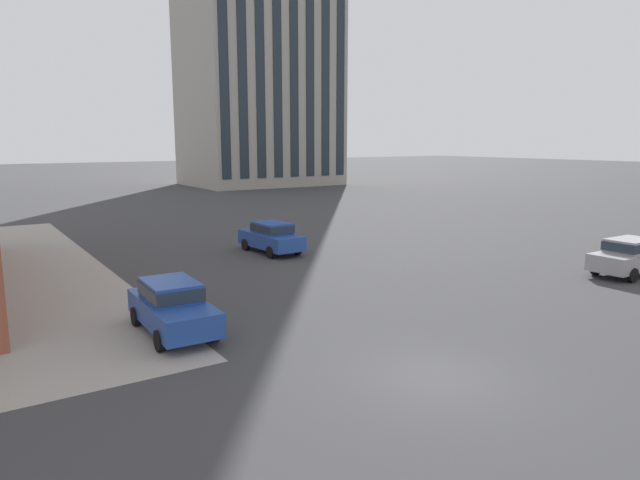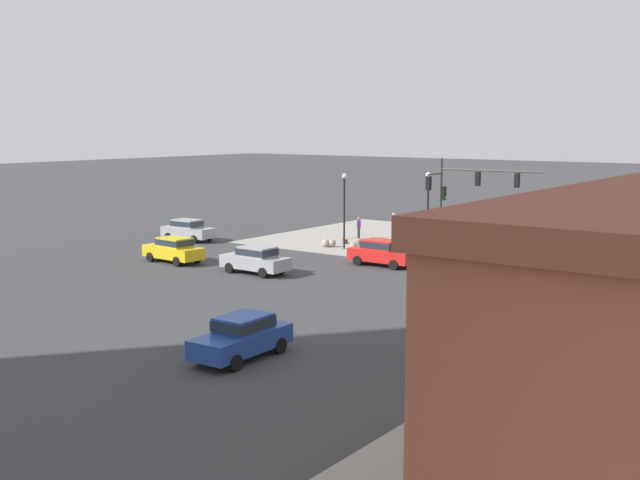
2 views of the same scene
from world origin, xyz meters
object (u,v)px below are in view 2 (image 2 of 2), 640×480
at_px(pedestrian_at_curb, 359,226).
at_px(street_lamp_mid_sidewalk, 344,202).
at_px(traffic_signal_main, 457,196).
at_px(bollard_sphere_curb_f, 326,243).
at_px(bench_near_signal, 399,245).
at_px(car_cross_westbound, 382,252).
at_px(bench_mid_block, 352,240).
at_px(car_cross_eastbound, 559,318).
at_px(bollard_sphere_curb_c, 375,249).
at_px(car_main_southbound_near, 605,232).
at_px(bollard_sphere_curb_a, 419,253).
at_px(bollard_sphere_curb_b, 400,251).
at_px(bollard_sphere_curb_d, 353,246).
at_px(street_lamp_corner_near, 428,205).
at_px(car_main_northbound_near, 174,249).
at_px(bollard_sphere_curb_e, 332,243).
at_px(pedestrian_walking_east, 393,221).
at_px(car_main_northbound_far, 188,229).
at_px(car_parked_curb, 256,259).
at_px(pedestrian_near_bench, 426,237).
at_px(car_main_southbound_far, 242,335).

bearing_deg(pedestrian_at_curb, street_lamp_mid_sidewalk, 111.84).
xyz_separation_m(traffic_signal_main, bollard_sphere_curb_f, (10.88, -0.33, -4.13)).
distance_m(bench_near_signal, car_cross_westbound, 7.10).
bearing_deg(bench_mid_block, traffic_signal_main, 165.49).
relative_size(traffic_signal_main, car_cross_eastbound, 1.58).
height_order(bollard_sphere_curb_c, car_main_southbound_near, car_main_southbound_near).
relative_size(bollard_sphere_curb_a, bollard_sphere_curb_b, 1.00).
bearing_deg(pedestrian_at_curb, bench_mid_block, 114.14).
bearing_deg(bollard_sphere_curb_c, bollard_sphere_curb_d, -2.78).
relative_size(bench_mid_block, pedestrian_at_curb, 1.03).
height_order(street_lamp_mid_sidewalk, car_cross_westbound, street_lamp_mid_sidewalk).
xyz_separation_m(street_lamp_corner_near, car_main_northbound_near, (12.59, 11.57, -2.72)).
relative_size(car_cross_eastbound, car_cross_westbound, 1.01).
xyz_separation_m(bollard_sphere_curb_e, street_lamp_corner_near, (-8.04, 0.06, 3.34)).
xyz_separation_m(bench_near_signal, car_main_southbound_near, (-11.43, -11.45, 0.59)).
relative_size(pedestrian_walking_east, car_main_northbound_far, 0.36).
bearing_deg(bollard_sphere_curb_f, car_main_northbound_near, 69.77).
height_order(traffic_signal_main, car_cross_eastbound, traffic_signal_main).
relative_size(bench_mid_block, car_parked_curb, 0.42).
xyz_separation_m(bollard_sphere_curb_f, pedestrian_near_bench, (-6.81, -3.00, 0.67)).
relative_size(bollard_sphere_curb_d, car_cross_eastbound, 0.14).
xyz_separation_m(pedestrian_near_bench, car_cross_westbound, (-0.72, 7.19, -0.05)).
distance_m(traffic_signal_main, car_cross_eastbound, 19.09).
bearing_deg(bollard_sphere_curb_f, street_lamp_corner_near, -178.46).
xyz_separation_m(bollard_sphere_curb_f, car_cross_westbound, (-7.53, 4.19, 0.62)).
distance_m(bollard_sphere_curb_b, bollard_sphere_curb_c, 1.90).
relative_size(traffic_signal_main, street_lamp_corner_near, 1.20).
distance_m(pedestrian_at_curb, street_lamp_mid_sidewalk, 5.79).
relative_size(bench_near_signal, pedestrian_near_bench, 1.09).
relative_size(bollard_sphere_curb_b, car_cross_eastbound, 0.14).
bearing_deg(car_main_northbound_far, bollard_sphere_curb_b, -167.17).
bearing_deg(bollard_sphere_curb_a, bollard_sphere_curb_e, -2.23).
height_order(bench_near_signal, car_cross_westbound, car_cross_westbound).
bearing_deg(bollard_sphere_curb_a, bench_mid_block, -17.87).
bearing_deg(car_main_southbound_far, bollard_sphere_curb_f, -60.53).
relative_size(bollard_sphere_curb_d, bench_mid_block, 0.33).
height_order(traffic_signal_main, bench_mid_block, traffic_signal_main).
bearing_deg(car_cross_westbound, bench_mid_block, -43.99).
relative_size(street_lamp_corner_near, car_main_northbound_far, 1.31).
distance_m(street_lamp_mid_sidewalk, car_main_southbound_near, 20.30).
relative_size(traffic_signal_main, bollard_sphere_curb_d, 11.71).
xyz_separation_m(traffic_signal_main, bollard_sphere_curb_b, (4.55, -0.41, -4.13)).
bearing_deg(pedestrian_near_bench, pedestrian_walking_east, -46.00).
xyz_separation_m(bollard_sphere_curb_e, car_main_southbound_near, (-15.96, -13.55, 0.62)).
xyz_separation_m(bench_near_signal, pedestrian_walking_east, (5.43, -8.20, 0.58)).
height_order(pedestrian_walking_east, car_main_northbound_near, car_main_northbound_near).
relative_size(bollard_sphere_curb_b, car_main_northbound_far, 0.13).
height_order(bollard_sphere_curb_a, bollard_sphere_curb_e, same).
distance_m(bollard_sphere_curb_b, car_parked_curb, 11.73).
bearing_deg(bollard_sphere_curb_f, car_main_southbound_far, 119.47).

